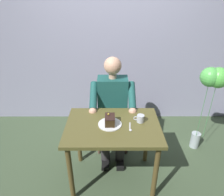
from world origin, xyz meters
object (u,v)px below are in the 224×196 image
at_px(seated_person, 113,107).
at_px(coffee_cup, 140,118).
at_px(chair, 113,112).
at_px(dessert_spoon, 130,128).
at_px(balloon_display, 212,86).
at_px(dining_table, 113,133).
at_px(cake_slice, 110,120).

height_order(seated_person, coffee_cup, seated_person).
bearing_deg(chair, coffee_cup, 114.88).
distance_m(chair, seated_person, 0.24).
relative_size(dessert_spoon, balloon_display, 0.12).
height_order(dining_table, dessert_spoon, dessert_spoon).
xyz_separation_m(dining_table, balloon_display, (-1.15, -0.48, 0.32)).
xyz_separation_m(dining_table, seated_person, (0.00, -0.48, 0.02)).
distance_m(seated_person, coffee_cup, 0.52).
bearing_deg(dessert_spoon, seated_person, -72.84).
height_order(chair, cake_slice, chair).
distance_m(chair, balloon_display, 1.25).
relative_size(cake_slice, coffee_cup, 1.28).
bearing_deg(balloon_display, chair, -8.78).
xyz_separation_m(chair, cake_slice, (0.03, 0.65, 0.30)).
bearing_deg(coffee_cup, dessert_spoon, 46.14).
xyz_separation_m(seated_person, balloon_display, (-1.15, 0.01, 0.29)).
bearing_deg(coffee_cup, cake_slice, 9.10).
height_order(cake_slice, coffee_cup, cake_slice).
relative_size(dining_table, balloon_display, 0.80).
height_order(coffee_cup, dessert_spoon, coffee_cup).
height_order(dessert_spoon, balloon_display, balloon_display).
relative_size(coffee_cup, balloon_display, 0.09).
bearing_deg(balloon_display, cake_slice, 21.75).
bearing_deg(chair, balloon_display, 171.22).
xyz_separation_m(coffee_cup, balloon_display, (-0.87, -0.42, 0.17)).
distance_m(seated_person, balloon_display, 1.18).
distance_m(dining_table, seated_person, 0.48).
xyz_separation_m(dining_table, dessert_spoon, (-0.17, 0.06, 0.11)).
xyz_separation_m(seated_person, dessert_spoon, (-0.17, 0.54, 0.09)).
distance_m(chair, coffee_cup, 0.72).
distance_m(dessert_spoon, balloon_display, 1.13).
xyz_separation_m(chair, coffee_cup, (-0.28, 0.60, 0.29)).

